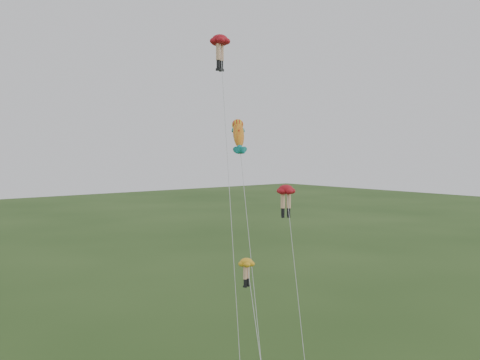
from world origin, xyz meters
TOP-DOWN VIEW (x-y plane):
  - legs_kite_red_high at (2.73, 8.09)m, footprint 6.49×10.22m
  - legs_kite_red_mid at (5.92, 4.45)m, footprint 5.14×7.27m
  - legs_kite_yellow at (-1.08, 0.59)m, footprint 2.92×5.36m
  - fish_kite at (3.47, 6.87)m, footprint 5.64×9.32m

SIDE VIEW (x-z plane):
  - legs_kite_yellow at x=-1.08m, z-range 3.68..12.44m
  - legs_kite_red_mid at x=5.92m, z-range 5.59..18.22m
  - fish_kite at x=3.47m, z-range 7.39..25.06m
  - legs_kite_red_high at x=2.73m, z-range 10.85..34.39m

